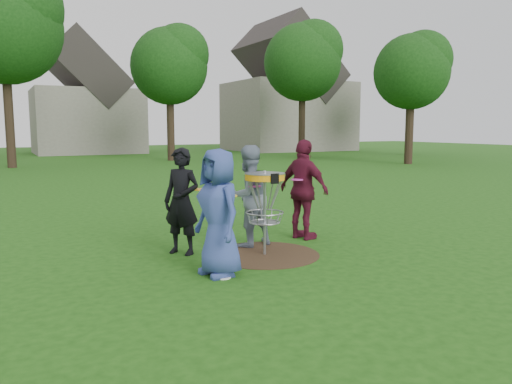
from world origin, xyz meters
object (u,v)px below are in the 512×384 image
player_blue (219,213)px  player_black (182,201)px  player_maroon (304,190)px  player_grey (248,196)px  disc_golf_basket (265,193)px

player_blue → player_black: player_blue is taller
player_blue → player_maroon: bearing=111.8°
player_grey → player_maroon: (1.16, 0.00, 0.04)m
player_maroon → disc_golf_basket: (-1.21, -0.69, 0.09)m
player_maroon → player_blue: bearing=103.9°
player_blue → player_maroon: player_maroon is taller
player_grey → disc_golf_basket: size_ratio=1.28×
player_black → disc_golf_basket: size_ratio=1.27×
player_black → player_maroon: size_ratio=0.94×
player_blue → player_grey: 1.79m
player_black → player_blue: bearing=-35.5°
player_grey → player_maroon: size_ratio=0.95×
player_blue → player_black: size_ratio=1.02×
player_black → player_maroon: player_maroon is taller
player_blue → player_maroon: 2.69m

